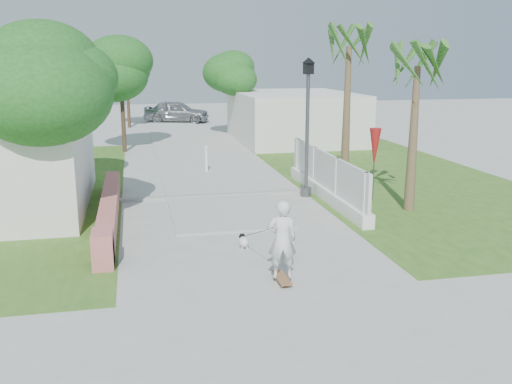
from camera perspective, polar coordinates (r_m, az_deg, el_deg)
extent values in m
plane|color=#B7B7B2|center=(12.96, -0.19, -6.69)|extent=(90.00, 90.00, 0.00)
cube|color=#B7B7B2|center=(32.32, -7.57, 5.36)|extent=(3.20, 36.00, 0.06)
cube|color=#999993|center=(18.62, -4.01, -0.34)|extent=(6.50, 0.25, 0.10)
cube|color=#35631F|center=(20.89, -24.20, -0.12)|extent=(8.00, 20.00, 0.01)
cube|color=#35631F|center=(22.52, 13.15, 1.61)|extent=(8.00, 20.00, 0.01)
cube|color=#C16365|center=(16.47, -14.46, -1.66)|extent=(0.45, 8.00, 0.60)
cube|color=#C16365|center=(12.80, -15.07, -5.53)|extent=(0.45, 0.80, 0.80)
cube|color=white|center=(18.42, 6.96, -0.08)|extent=(0.35, 7.00, 0.40)
cube|color=white|center=(18.26, 7.03, 2.21)|extent=(0.10, 7.00, 1.10)
cube|color=white|center=(15.39, 10.88, -0.78)|extent=(0.14, 0.14, 1.50)
cube|color=white|center=(17.38, 8.08, 0.94)|extent=(0.14, 0.14, 1.50)
cube|color=white|center=(19.41, 5.86, 2.30)|extent=(0.14, 0.14, 1.50)
cube|color=white|center=(21.29, 4.21, 3.31)|extent=(0.14, 0.14, 1.50)
cube|color=silver|center=(31.27, 3.79, 7.52)|extent=(6.00, 8.00, 2.60)
cylinder|color=#59595E|center=(18.74, 5.01, 0.04)|extent=(0.36, 0.36, 0.30)
cylinder|color=#59595E|center=(18.40, 5.13, 5.66)|extent=(0.12, 0.12, 4.00)
cube|color=black|center=(18.25, 5.27, 12.21)|extent=(0.28, 0.28, 0.35)
cone|color=black|center=(18.24, 5.29, 12.99)|extent=(0.44, 0.44, 0.18)
cylinder|color=white|center=(22.44, -4.98, 3.16)|extent=(0.12, 0.12, 1.00)
sphere|color=white|center=(22.35, -5.01, 4.47)|extent=(0.14, 0.14, 0.14)
cylinder|color=#59595E|center=(18.30, 11.69, 2.22)|extent=(0.04, 0.04, 2.00)
cone|color=#B11A19|center=(18.18, 11.79, 4.38)|extent=(0.36, 0.36, 1.20)
cylinder|color=#4C3826|center=(15.26, -19.44, 3.09)|extent=(0.20, 0.20, 3.85)
ellipsoid|color=#1C5217|center=(15.08, -19.93, 9.26)|extent=(3.60, 3.60, 2.70)
ellipsoid|color=#1C5217|center=(14.84, -19.36, 10.61)|extent=(3.06, 3.06, 2.30)
ellipsoid|color=#1C5217|center=(15.28, -20.80, 11.87)|extent=(2.70, 2.70, 2.02)
cylinder|color=#4C3826|center=(20.81, -20.34, 5.07)|extent=(0.20, 0.20, 3.50)
ellipsoid|color=#1C5217|center=(20.67, -20.67, 9.19)|extent=(3.20, 3.20, 2.40)
ellipsoid|color=#1C5217|center=(20.43, -20.27, 10.16)|extent=(2.72, 2.72, 2.05)
ellipsoid|color=#1C5217|center=(20.87, -21.31, 11.09)|extent=(2.40, 2.40, 1.79)
cylinder|color=#4C3826|center=(28.04, -13.18, 7.83)|extent=(0.20, 0.20, 3.85)
ellipsoid|color=#1C5217|center=(27.94, -13.36, 11.19)|extent=(3.40, 3.40, 2.55)
ellipsoid|color=#1C5217|center=(27.73, -12.99, 11.92)|extent=(2.89, 2.89, 2.18)
ellipsoid|color=#1C5217|center=(28.13, -13.85, 12.61)|extent=(2.55, 2.55, 1.90)
cylinder|color=#4C3826|center=(32.54, -1.98, 8.57)|extent=(0.20, 0.20, 3.50)
ellipsoid|color=#1C5217|center=(32.45, -2.00, 11.21)|extent=(3.00, 3.00, 2.25)
ellipsoid|color=#1C5217|center=(32.28, -1.58, 11.82)|extent=(2.55, 2.55, 1.92)
ellipsoid|color=#1C5217|center=(32.60, -2.43, 12.44)|extent=(2.25, 2.25, 1.68)
cylinder|color=#4C3826|center=(38.01, -12.68, 9.20)|extent=(0.20, 0.20, 3.85)
ellipsoid|color=#1C5217|center=(37.93, -12.81, 11.69)|extent=(3.20, 3.20, 2.40)
ellipsoid|color=#1C5217|center=(37.73, -12.53, 12.22)|extent=(2.72, 2.72, 2.05)
ellipsoid|color=#1C5217|center=(38.13, -13.17, 12.73)|extent=(2.40, 2.40, 1.79)
cone|color=brown|center=(19.85, 9.03, 7.26)|extent=(0.32, 0.32, 4.80)
cone|color=brown|center=(17.23, 15.43, 5.04)|extent=(0.32, 0.32, 4.20)
cube|color=#99603D|center=(11.67, 2.59, -8.55)|extent=(0.34, 0.86, 0.02)
imported|color=silver|center=(11.39, 2.63, -4.76)|extent=(0.63, 0.46, 1.60)
cylinder|color=gray|center=(11.41, 2.60, -9.40)|extent=(0.03, 0.06, 0.06)
cylinder|color=gray|center=(11.44, 3.34, -9.33)|extent=(0.03, 0.06, 0.06)
cylinder|color=gray|center=(11.94, 1.87, -8.32)|extent=(0.03, 0.06, 0.06)
cylinder|color=gray|center=(11.98, 2.57, -8.26)|extent=(0.03, 0.06, 0.06)
ellipsoid|color=white|center=(13.55, -1.22, -4.99)|extent=(0.24, 0.38, 0.24)
sphere|color=black|center=(13.69, -1.40, -4.49)|extent=(0.15, 0.15, 0.15)
sphere|color=white|center=(13.77, -1.47, -4.47)|extent=(0.07, 0.07, 0.07)
cone|color=black|center=(13.67, -1.55, -4.21)|extent=(0.04, 0.04, 0.05)
cone|color=black|center=(13.68, -1.26, -4.19)|extent=(0.04, 0.04, 0.05)
cylinder|color=white|center=(13.66, -1.53, -5.39)|extent=(0.03, 0.03, 0.11)
cylinder|color=white|center=(13.69, -1.09, -5.36)|extent=(0.03, 0.03, 0.11)
cylinder|color=white|center=(13.50, -1.35, -5.63)|extent=(0.03, 0.03, 0.11)
cylinder|color=white|center=(13.52, -0.91, -5.59)|extent=(0.03, 0.03, 0.11)
cylinder|color=white|center=(13.37, -1.04, -4.97)|extent=(0.03, 0.09, 0.09)
imported|color=#B5B7BE|center=(40.50, -7.94, 7.98)|extent=(4.80, 2.98, 1.52)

